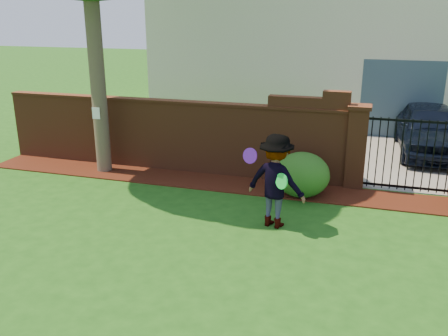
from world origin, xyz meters
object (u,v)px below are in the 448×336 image
(man, at_px, (275,182))
(frisbee_purple, at_px, (250,156))
(frisbee_green, at_px, (282,181))
(car, at_px, (431,131))

(man, xyz_separation_m, frisbee_purple, (-0.47, -0.00, 0.45))
(frisbee_purple, xyz_separation_m, frisbee_green, (0.63, -0.24, -0.34))
(frisbee_purple, distance_m, frisbee_green, 0.76)
(car, relative_size, frisbee_purple, 14.06)
(car, xyz_separation_m, man, (-3.17, -5.77, 0.18))
(man, height_order, frisbee_purple, man)
(car, bearing_deg, frisbee_green, -118.62)
(car, relative_size, man, 2.33)
(man, bearing_deg, frisbee_green, 138.54)
(car, xyz_separation_m, frisbee_green, (-3.01, -6.02, 0.29))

